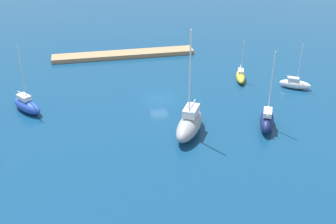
{
  "coord_description": "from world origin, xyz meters",
  "views": [
    {
      "loc": [
        9.33,
        55.18,
        28.26
      ],
      "look_at": [
        0.0,
        6.95,
        1.5
      ],
      "focal_mm": 44.93,
      "sensor_mm": 36.0,
      "label": 1
    }
  ],
  "objects_px": {
    "sailboat_white_lone_south": "(295,84)",
    "sailboat_navy_near_pier": "(267,119)",
    "sailboat_blue_east_end": "(27,105)",
    "sailboat_gray_outer_mooring": "(189,124)",
    "pier_dock": "(124,54)",
    "sailboat_yellow_mid_basin": "(241,76)"
  },
  "relations": [
    {
      "from": "sailboat_white_lone_south",
      "to": "sailboat_navy_near_pier",
      "type": "xyz_separation_m",
      "value": [
        9.11,
        10.52,
        0.43
      ]
    },
    {
      "from": "sailboat_blue_east_end",
      "to": "sailboat_white_lone_south",
      "type": "bearing_deg",
      "value": 51.6
    },
    {
      "from": "sailboat_gray_outer_mooring",
      "to": "sailboat_blue_east_end",
      "type": "bearing_deg",
      "value": -86.26
    },
    {
      "from": "pier_dock",
      "to": "sailboat_blue_east_end",
      "type": "xyz_separation_m",
      "value": [
        15.43,
        18.92,
        0.64
      ]
    },
    {
      "from": "pier_dock",
      "to": "sailboat_gray_outer_mooring",
      "type": "bearing_deg",
      "value": 100.7
    },
    {
      "from": "sailboat_navy_near_pier",
      "to": "sailboat_blue_east_end",
      "type": "xyz_separation_m",
      "value": [
        31.24,
        -10.58,
        -0.19
      ]
    },
    {
      "from": "sailboat_blue_east_end",
      "to": "sailboat_yellow_mid_basin",
      "type": "bearing_deg",
      "value": 59.34
    },
    {
      "from": "pier_dock",
      "to": "sailboat_navy_near_pier",
      "type": "distance_m",
      "value": 33.47
    },
    {
      "from": "pier_dock",
      "to": "sailboat_gray_outer_mooring",
      "type": "relative_size",
      "value": 1.87
    },
    {
      "from": "sailboat_navy_near_pier",
      "to": "sailboat_white_lone_south",
      "type": "bearing_deg",
      "value": -15.95
    },
    {
      "from": "sailboat_yellow_mid_basin",
      "to": "sailboat_navy_near_pier",
      "type": "height_order",
      "value": "sailboat_navy_near_pier"
    },
    {
      "from": "sailboat_navy_near_pier",
      "to": "sailboat_yellow_mid_basin",
      "type": "bearing_deg",
      "value": 18.13
    },
    {
      "from": "sailboat_yellow_mid_basin",
      "to": "sailboat_blue_east_end",
      "type": "xyz_separation_m",
      "value": [
        33.04,
        4.44,
        0.25
      ]
    },
    {
      "from": "sailboat_blue_east_end",
      "to": "sailboat_navy_near_pier",
      "type": "bearing_deg",
      "value": 32.98
    },
    {
      "from": "sailboat_white_lone_south",
      "to": "sailboat_yellow_mid_basin",
      "type": "height_order",
      "value": "sailboat_white_lone_south"
    },
    {
      "from": "sailboat_white_lone_south",
      "to": "sailboat_gray_outer_mooring",
      "type": "distance_m",
      "value": 21.93
    },
    {
      "from": "sailboat_white_lone_south",
      "to": "sailboat_gray_outer_mooring",
      "type": "relative_size",
      "value": 0.52
    },
    {
      "from": "sailboat_yellow_mid_basin",
      "to": "sailboat_gray_outer_mooring",
      "type": "bearing_deg",
      "value": -23.43
    },
    {
      "from": "pier_dock",
      "to": "sailboat_navy_near_pier",
      "type": "xyz_separation_m",
      "value": [
        -15.81,
        29.49,
        0.83
      ]
    },
    {
      "from": "sailboat_white_lone_south",
      "to": "sailboat_yellow_mid_basin",
      "type": "bearing_deg",
      "value": 179.7
    },
    {
      "from": "sailboat_white_lone_south",
      "to": "sailboat_gray_outer_mooring",
      "type": "height_order",
      "value": "sailboat_gray_outer_mooring"
    },
    {
      "from": "pier_dock",
      "to": "sailboat_blue_east_end",
      "type": "distance_m",
      "value": 24.42
    }
  ]
}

